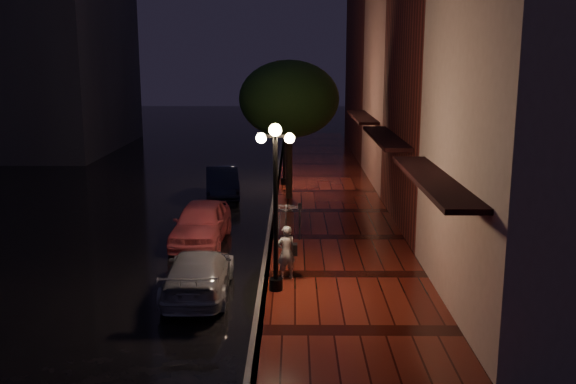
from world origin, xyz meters
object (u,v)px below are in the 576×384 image
(navy_car, at_px, (222,182))
(silver_car, at_px, (198,273))
(parking_meter, at_px, (300,218))
(streetlamp_far, at_px, (284,133))
(street_tree, at_px, (289,102))
(pink_car, at_px, (201,223))
(streetlamp_near, at_px, (276,197))
(woman_with_umbrella, at_px, (286,230))

(navy_car, xyz_separation_m, silver_car, (0.69, -11.90, -0.07))
(parking_meter, bearing_deg, streetlamp_far, 86.29)
(street_tree, height_order, parking_meter, street_tree)
(pink_car, height_order, silver_car, pink_car)
(streetlamp_near, relative_size, woman_with_umbrella, 2.07)
(pink_car, bearing_deg, streetlamp_near, -59.08)
(streetlamp_far, xyz_separation_m, pink_car, (-2.60, -9.24, -1.90))
(woman_with_umbrella, bearing_deg, streetlamp_near, 48.69)
(street_tree, relative_size, parking_meter, 4.67)
(parking_meter, bearing_deg, street_tree, 85.84)
(streetlamp_far, height_order, parking_meter, streetlamp_far)
(silver_car, bearing_deg, parking_meter, -121.38)
(navy_car, bearing_deg, parking_meter, -72.94)
(streetlamp_near, relative_size, silver_car, 1.06)
(streetlamp_far, xyz_separation_m, street_tree, (0.26, -3.01, 1.64))
(streetlamp_far, bearing_deg, woman_with_umbrella, -88.90)
(street_tree, bearing_deg, silver_car, -101.65)
(street_tree, xyz_separation_m, navy_car, (-2.95, 0.93, -3.59))
(streetlamp_far, distance_m, pink_car, 9.78)
(streetlamp_near, bearing_deg, pink_car, 118.63)
(streetlamp_near, bearing_deg, woman_with_umbrella, 73.64)
(streetlamp_far, relative_size, silver_car, 1.06)
(streetlamp_far, relative_size, woman_with_umbrella, 2.07)
(street_tree, xyz_separation_m, pink_car, (-2.86, -6.23, -3.55))
(streetlamp_far, height_order, navy_car, streetlamp_far)
(woman_with_umbrella, xyz_separation_m, parking_meter, (0.40, 3.76, -0.62))
(pink_car, distance_m, navy_car, 7.16)
(navy_car, bearing_deg, woman_with_umbrella, -82.65)
(pink_car, relative_size, woman_with_umbrella, 1.96)
(streetlamp_far, xyz_separation_m, woman_with_umbrella, (0.25, -13.14, -1.07))
(pink_car, bearing_deg, streetlamp_far, 76.56)
(street_tree, height_order, pink_car, street_tree)
(streetlamp_near, distance_m, navy_car, 12.37)
(streetlamp_near, distance_m, woman_with_umbrella, 1.40)
(street_tree, xyz_separation_m, silver_car, (-2.26, -10.97, -3.65))
(streetlamp_near, relative_size, parking_meter, 3.47)
(navy_car, xyz_separation_m, parking_meter, (3.35, -7.30, 0.25))
(streetlamp_far, distance_m, woman_with_umbrella, 13.19)
(streetlamp_near, distance_m, street_tree, 11.12)
(streetlamp_far, relative_size, parking_meter, 3.47)
(silver_car, distance_m, parking_meter, 5.32)
(street_tree, distance_m, woman_with_umbrella, 10.49)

